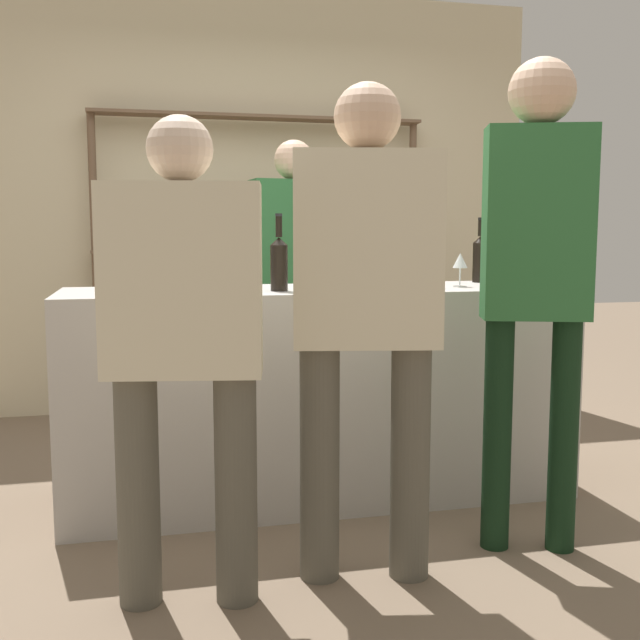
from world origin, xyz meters
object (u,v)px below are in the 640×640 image
(counter_bottle_0, at_px, (279,262))
(counter_bottle_4, at_px, (480,258))
(counter_bottle_1, at_px, (380,261))
(counter_bottle_2, at_px, (415,259))
(customer_right, at_px, (536,257))
(server_behind_counter, at_px, (294,267))
(counter_bottle_3, at_px, (185,262))
(wine_glass, at_px, (460,262))
(customer_left, at_px, (184,330))
(cork_jar, at_px, (407,268))
(customer_center, at_px, (366,298))

(counter_bottle_0, xyz_separation_m, counter_bottle_4, (1.07, 0.32, -0.00))
(counter_bottle_1, xyz_separation_m, counter_bottle_2, (0.18, 0.04, 0.00))
(counter_bottle_2, bearing_deg, counter_bottle_0, -175.97)
(customer_right, height_order, server_behind_counter, customer_right)
(counter_bottle_3, distance_m, wine_glass, 1.24)
(counter_bottle_0, distance_m, counter_bottle_2, 0.63)
(counter_bottle_2, height_order, customer_left, customer_left)
(counter_bottle_0, height_order, server_behind_counter, server_behind_counter)
(counter_bottle_1, relative_size, counter_bottle_3, 0.96)
(counter_bottle_0, xyz_separation_m, server_behind_counter, (0.29, 1.11, -0.07))
(server_behind_counter, bearing_deg, wine_glass, 22.09)
(counter_bottle_0, relative_size, counter_bottle_1, 1.03)
(counter_bottle_3, relative_size, cork_jar, 2.10)
(counter_bottle_1, distance_m, counter_bottle_4, 0.70)
(counter_bottle_2, bearing_deg, customer_center, -120.66)
(customer_left, bearing_deg, counter_bottle_3, 6.72)
(customer_right, relative_size, server_behind_counter, 1.06)
(counter_bottle_3, xyz_separation_m, customer_left, (-0.05, -0.89, -0.18))
(counter_bottle_4, bearing_deg, server_behind_counter, 134.61)
(customer_right, bearing_deg, counter_bottle_4, 4.73)
(counter_bottle_2, bearing_deg, cork_jar, 79.36)
(counter_bottle_1, xyz_separation_m, cork_jar, (0.22, 0.26, -0.05))
(customer_center, bearing_deg, cork_jar, -15.49)
(counter_bottle_2, height_order, customer_center, customer_center)
(counter_bottle_3, height_order, customer_left, customer_left)
(counter_bottle_3, bearing_deg, customer_left, -93.43)
(counter_bottle_1, relative_size, customer_center, 0.19)
(customer_right, distance_m, customer_center, 0.69)
(customer_left, distance_m, customer_right, 1.31)
(counter_bottle_1, bearing_deg, counter_bottle_0, -179.55)
(server_behind_counter, bearing_deg, counter_bottle_3, -40.06)
(counter_bottle_3, height_order, customer_right, customer_right)
(wine_glass, distance_m, customer_left, 1.54)
(cork_jar, distance_m, customer_center, 1.11)
(counter_bottle_3, distance_m, customer_center, 1.02)
(counter_bottle_0, height_order, counter_bottle_3, counter_bottle_3)
(counter_bottle_0, xyz_separation_m, wine_glass, (0.85, 0.05, -0.01))
(wine_glass, height_order, customer_center, customer_center)
(counter_bottle_0, distance_m, counter_bottle_1, 0.45)
(wine_glass, bearing_deg, counter_bottle_1, -172.96)
(cork_jar, bearing_deg, counter_bottle_0, -158.50)
(counter_bottle_3, bearing_deg, counter_bottle_0, -17.20)
(counter_bottle_3, xyz_separation_m, counter_bottle_4, (1.46, 0.20, 0.00))
(customer_right, bearing_deg, counter_bottle_2, 35.53)
(counter_bottle_1, height_order, counter_bottle_3, counter_bottle_3)
(counter_bottle_2, relative_size, cork_jar, 2.09)
(customer_left, distance_m, server_behind_counter, 2.02)
(counter_bottle_1, bearing_deg, customer_left, -138.90)
(customer_center, xyz_separation_m, server_behind_counter, (0.12, 1.84, 0.02))
(counter_bottle_2, bearing_deg, counter_bottle_4, 31.53)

